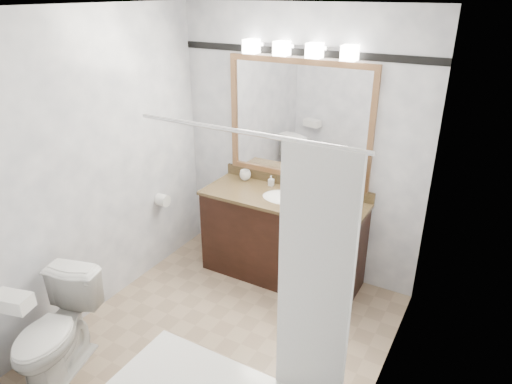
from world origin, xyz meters
TOP-DOWN VIEW (x-y plane):
  - room at (0.00, 0.00)m, footprint 2.42×2.62m
  - vanity at (0.00, 1.02)m, footprint 1.53×0.58m
  - mirror at (0.00, 1.28)m, footprint 1.40×0.04m
  - vanity_light_bar at (0.00, 1.23)m, footprint 1.02×0.14m
  - accent_stripe at (0.00, 1.29)m, footprint 2.40×0.01m
  - tp_roll at (-1.14, 0.66)m, footprint 0.11×0.12m
  - toilet at (-0.85, -0.89)m, footprint 0.59×0.81m
  - tissue_box at (-0.85, -1.12)m, footprint 0.27×0.19m
  - coffee_maker at (0.64, 0.94)m, footprint 0.19×0.22m
  - cup_left at (-0.52, 1.21)m, footprint 0.13×0.13m
  - cup_right at (-0.53, 1.23)m, footprint 0.12×0.12m
  - soap_bottle_a at (-0.22, 1.20)m, footprint 0.05×0.05m
  - soap_bottle_b at (0.10, 1.19)m, footprint 0.07×0.07m
  - soap_bar at (0.09, 1.13)m, footprint 0.08×0.07m

SIDE VIEW (x-z plane):
  - toilet at x=-0.85m, z-range 0.00..0.74m
  - vanity at x=0.00m, z-range -0.04..0.93m
  - tp_roll at x=-1.14m, z-range 0.64..0.76m
  - tissue_box at x=-0.85m, z-range 0.74..0.84m
  - soap_bar at x=0.09m, z-range 0.85..0.87m
  - soap_bottle_b at x=0.10m, z-range 0.85..0.93m
  - cup_left at x=-0.52m, z-range 0.85..0.94m
  - cup_right at x=-0.53m, z-range 0.85..0.94m
  - soap_bottle_a at x=-0.22m, z-range 0.85..0.95m
  - coffee_maker at x=0.64m, z-range 0.86..1.20m
  - room at x=0.00m, z-range -0.01..2.51m
  - mirror at x=0.00m, z-range 0.95..2.05m
  - accent_stripe at x=0.00m, z-range 2.07..2.13m
  - vanity_light_bar at x=0.00m, z-range 2.07..2.19m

